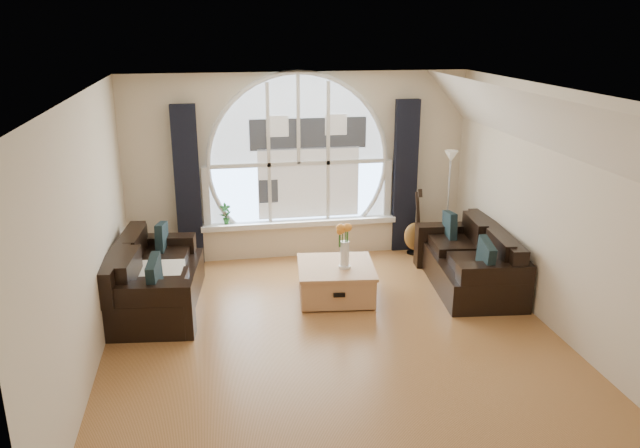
% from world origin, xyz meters
% --- Properties ---
extents(ground, '(5.00, 5.50, 0.01)m').
position_xyz_m(ground, '(0.00, 0.00, 0.00)').
color(ground, brown).
rests_on(ground, ground).
extents(ceiling, '(5.00, 5.50, 0.01)m').
position_xyz_m(ceiling, '(0.00, 0.00, 2.70)').
color(ceiling, silver).
rests_on(ceiling, ground).
extents(wall_back, '(5.00, 0.01, 2.70)m').
position_xyz_m(wall_back, '(0.00, 2.75, 1.35)').
color(wall_back, beige).
rests_on(wall_back, ground).
extents(wall_front, '(5.00, 0.01, 2.70)m').
position_xyz_m(wall_front, '(0.00, -2.75, 1.35)').
color(wall_front, beige).
rests_on(wall_front, ground).
extents(wall_left, '(0.01, 5.50, 2.70)m').
position_xyz_m(wall_left, '(-2.50, 0.00, 1.35)').
color(wall_left, beige).
rests_on(wall_left, ground).
extents(wall_right, '(0.01, 5.50, 2.70)m').
position_xyz_m(wall_right, '(2.50, 0.00, 1.35)').
color(wall_right, beige).
rests_on(wall_right, ground).
extents(attic_slope, '(0.92, 5.50, 0.72)m').
position_xyz_m(attic_slope, '(2.20, 0.00, 2.35)').
color(attic_slope, silver).
rests_on(attic_slope, ground).
extents(arched_window, '(2.60, 0.06, 2.15)m').
position_xyz_m(arched_window, '(0.00, 2.72, 1.62)').
color(arched_window, silver).
rests_on(arched_window, wall_back).
extents(window_sill, '(2.90, 0.22, 0.08)m').
position_xyz_m(window_sill, '(0.00, 2.65, 0.51)').
color(window_sill, white).
rests_on(window_sill, wall_back).
extents(window_frame, '(2.76, 0.08, 2.15)m').
position_xyz_m(window_frame, '(0.00, 2.69, 1.62)').
color(window_frame, white).
rests_on(window_frame, wall_back).
extents(neighbor_house, '(1.70, 0.02, 1.50)m').
position_xyz_m(neighbor_house, '(0.15, 2.71, 1.50)').
color(neighbor_house, silver).
rests_on(neighbor_house, wall_back).
extents(curtain_left, '(0.35, 0.12, 2.30)m').
position_xyz_m(curtain_left, '(-1.60, 2.63, 1.15)').
color(curtain_left, black).
rests_on(curtain_left, ground).
extents(curtain_right, '(0.35, 0.12, 2.30)m').
position_xyz_m(curtain_right, '(1.60, 2.63, 1.15)').
color(curtain_right, black).
rests_on(curtain_right, ground).
extents(sofa_left, '(1.14, 1.97, 0.83)m').
position_xyz_m(sofa_left, '(-1.99, 1.18, 0.40)').
color(sofa_left, black).
rests_on(sofa_left, ground).
extents(sofa_right, '(1.08, 1.88, 0.80)m').
position_xyz_m(sofa_right, '(2.02, 1.09, 0.40)').
color(sofa_right, black).
rests_on(sofa_right, ground).
extents(coffee_chest, '(1.05, 1.05, 0.47)m').
position_xyz_m(coffee_chest, '(0.24, 1.07, 0.23)').
color(coffee_chest, '#AB7B54').
rests_on(coffee_chest, ground).
extents(throw_blanket, '(0.60, 0.60, 0.10)m').
position_xyz_m(throw_blanket, '(-1.93, 1.02, 0.50)').
color(throw_blanket, silver).
rests_on(throw_blanket, sofa_left).
extents(vase_flowers, '(0.24, 0.24, 0.70)m').
position_xyz_m(vase_flowers, '(0.33, 0.98, 0.82)').
color(vase_flowers, white).
rests_on(vase_flowers, coffee_chest).
extents(floor_lamp, '(0.24, 0.24, 1.60)m').
position_xyz_m(floor_lamp, '(2.16, 2.26, 0.80)').
color(floor_lamp, '#B2B2B2').
rests_on(floor_lamp, ground).
extents(guitar, '(0.38, 0.27, 1.06)m').
position_xyz_m(guitar, '(1.71, 2.33, 0.53)').
color(guitar, olive).
rests_on(guitar, ground).
extents(potted_plant, '(0.19, 0.16, 0.32)m').
position_xyz_m(potted_plant, '(-1.09, 2.65, 0.71)').
color(potted_plant, '#1E6023').
rests_on(potted_plant, window_sill).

